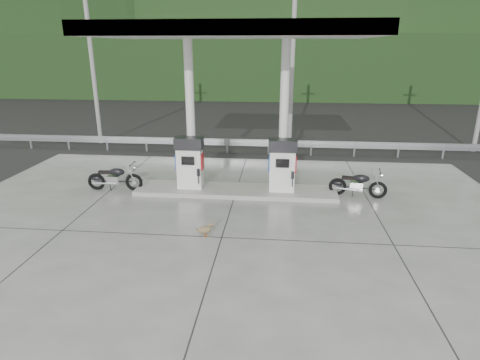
# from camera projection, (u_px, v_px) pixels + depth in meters

# --- Properties ---
(ground) EXTENTS (160.00, 160.00, 0.00)m
(ground) POSITION_uv_depth(u_px,v_px,m) (227.00, 223.00, 11.74)
(ground) COLOR black
(ground) RESTS_ON ground
(forecourt_apron) EXTENTS (18.00, 14.00, 0.02)m
(forecourt_apron) POSITION_uv_depth(u_px,v_px,m) (227.00, 222.00, 11.74)
(forecourt_apron) COLOR slate
(forecourt_apron) RESTS_ON ground
(pump_island) EXTENTS (7.00, 1.40, 0.15)m
(pump_island) POSITION_uv_depth(u_px,v_px,m) (236.00, 191.00, 14.07)
(pump_island) COLOR #9D9B92
(pump_island) RESTS_ON forecourt_apron
(gas_pump_left) EXTENTS (0.95, 0.55, 1.80)m
(gas_pump_left) POSITION_uv_depth(u_px,v_px,m) (190.00, 163.00, 13.91)
(gas_pump_left) COLOR white
(gas_pump_left) RESTS_ON pump_island
(gas_pump_right) EXTENTS (0.95, 0.55, 1.80)m
(gas_pump_right) POSITION_uv_depth(u_px,v_px,m) (282.00, 165.00, 13.61)
(gas_pump_right) COLOR white
(gas_pump_right) RESTS_ON pump_island
(canopy_column_left) EXTENTS (0.30, 0.30, 5.00)m
(canopy_column_left) POSITION_uv_depth(u_px,v_px,m) (190.00, 115.00, 13.78)
(canopy_column_left) COLOR white
(canopy_column_left) RESTS_ON pump_island
(canopy_column_right) EXTENTS (0.30, 0.30, 5.00)m
(canopy_column_right) POSITION_uv_depth(u_px,v_px,m) (284.00, 116.00, 13.48)
(canopy_column_right) COLOR white
(canopy_column_right) RESTS_ON pump_island
(canopy_roof) EXTENTS (8.50, 5.00, 0.40)m
(canopy_roof) POSITION_uv_depth(u_px,v_px,m) (235.00, 31.00, 12.40)
(canopy_roof) COLOR white
(canopy_roof) RESTS_ON canopy_column_left
(guardrail) EXTENTS (26.00, 0.16, 1.42)m
(guardrail) POSITION_uv_depth(u_px,v_px,m) (248.00, 139.00, 19.07)
(guardrail) COLOR #9A9DA2
(guardrail) RESTS_ON ground
(road) EXTENTS (60.00, 7.00, 0.01)m
(road) POSITION_uv_depth(u_px,v_px,m) (253.00, 138.00, 22.59)
(road) COLOR black
(road) RESTS_ON ground
(utility_pole_a) EXTENTS (0.22, 0.22, 8.00)m
(utility_pole_a) POSITION_uv_depth(u_px,v_px,m) (93.00, 65.00, 20.17)
(utility_pole_a) COLOR gray
(utility_pole_a) RESTS_ON ground
(utility_pole_b) EXTENTS (0.22, 0.22, 8.00)m
(utility_pole_b) POSITION_uv_depth(u_px,v_px,m) (292.00, 66.00, 19.26)
(utility_pole_b) COLOR gray
(utility_pole_b) RESTS_ON ground
(tree_band) EXTENTS (80.00, 6.00, 6.00)m
(tree_band) POSITION_uv_depth(u_px,v_px,m) (266.00, 67.00, 39.11)
(tree_band) COLOR black
(tree_band) RESTS_ON ground
(forested_hills) EXTENTS (100.00, 40.00, 140.00)m
(forested_hills) POSITION_uv_depth(u_px,v_px,m) (272.00, 77.00, 68.38)
(forested_hills) COLOR black
(forested_hills) RESTS_ON ground
(motorcycle_left) EXTENTS (1.88, 0.66, 0.88)m
(motorcycle_left) POSITION_uv_depth(u_px,v_px,m) (115.00, 178.00, 14.24)
(motorcycle_left) COLOR black
(motorcycle_left) RESTS_ON forecourt_apron
(motorcycle_right) EXTENTS (1.87, 0.90, 0.85)m
(motorcycle_right) POSITION_uv_depth(u_px,v_px,m) (358.00, 185.00, 13.63)
(motorcycle_right) COLOR black
(motorcycle_right) RESTS_ON forecourt_apron
(duck) EXTENTS (0.46, 0.21, 0.32)m
(duck) POSITION_uv_depth(u_px,v_px,m) (204.00, 230.00, 10.85)
(duck) COLOR brown
(duck) RESTS_ON forecourt_apron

